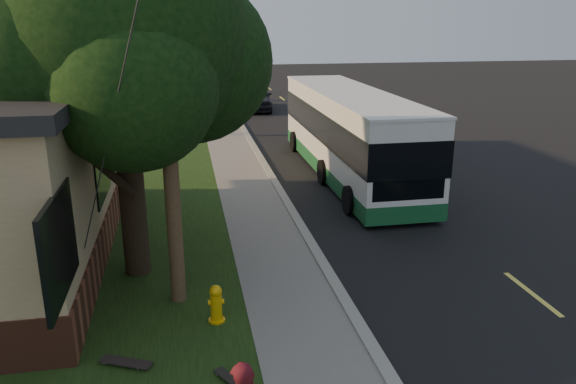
{
  "coord_description": "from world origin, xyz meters",
  "views": [
    {
      "loc": [
        -3.01,
        -9.49,
        5.57
      ],
      "look_at": [
        -0.61,
        3.3,
        1.5
      ],
      "focal_mm": 35.0,
      "sensor_mm": 36.0,
      "label": 1
    }
  ],
  "objects_px": {
    "traffic_signal": "(227,50)",
    "skateboard_main": "(230,379)",
    "bare_tree_near": "(171,92)",
    "leafy_tree": "(120,38)",
    "transit_bus": "(349,132)",
    "fire_hydrant": "(216,304)",
    "distant_car": "(256,97)",
    "skateboard_spare": "(126,362)",
    "utility_pole": "(164,72)",
    "bare_tree_far": "(181,72)"
  },
  "relations": [
    {
      "from": "utility_pole",
      "to": "transit_bus",
      "type": "height_order",
      "value": "utility_pole"
    },
    {
      "from": "utility_pole",
      "to": "skateboard_spare",
      "type": "height_order",
      "value": "utility_pole"
    },
    {
      "from": "fire_hydrant",
      "to": "skateboard_main",
      "type": "bearing_deg",
      "value": -87.36
    },
    {
      "from": "leafy_tree",
      "to": "distant_car",
      "type": "distance_m",
      "value": 23.85
    },
    {
      "from": "bare_tree_near",
      "to": "skateboard_main",
      "type": "bearing_deg",
      "value": -87.16
    },
    {
      "from": "bare_tree_far",
      "to": "traffic_signal",
      "type": "distance_m",
      "value": 5.44
    },
    {
      "from": "utility_pole",
      "to": "leafy_tree",
      "type": "relative_size",
      "value": 1.16
    },
    {
      "from": "transit_bus",
      "to": "skateboard_spare",
      "type": "relative_size",
      "value": 12.57
    },
    {
      "from": "fire_hydrant",
      "to": "bare_tree_near",
      "type": "distance_m",
      "value": 18.1
    },
    {
      "from": "traffic_signal",
      "to": "skateboard_main",
      "type": "relative_size",
      "value": 7.89
    },
    {
      "from": "leafy_tree",
      "to": "distant_car",
      "type": "bearing_deg",
      "value": 76.0
    },
    {
      "from": "bare_tree_near",
      "to": "skateboard_spare",
      "type": "height_order",
      "value": "bare_tree_near"
    },
    {
      "from": "fire_hydrant",
      "to": "skateboard_spare",
      "type": "bearing_deg",
      "value": -143.4
    },
    {
      "from": "fire_hydrant",
      "to": "skateboard_main",
      "type": "distance_m",
      "value": 1.93
    },
    {
      "from": "fire_hydrant",
      "to": "bare_tree_far",
      "type": "bearing_deg",
      "value": 90.76
    },
    {
      "from": "utility_pole",
      "to": "skateboard_main",
      "type": "bearing_deg",
      "value": -74.69
    },
    {
      "from": "utility_pole",
      "to": "bare_tree_near",
      "type": "xyz_separation_m",
      "value": [
        -0.19,
        17.01,
        -2.48
      ]
    },
    {
      "from": "leafy_tree",
      "to": "distant_car",
      "type": "xyz_separation_m",
      "value": [
        5.67,
        22.75,
        -4.36
      ]
    },
    {
      "from": "leafy_tree",
      "to": "skateboard_main",
      "type": "height_order",
      "value": "leafy_tree"
    },
    {
      "from": "bare_tree_near",
      "to": "traffic_signal",
      "type": "bearing_deg",
      "value": 75.96
    },
    {
      "from": "bare_tree_far",
      "to": "distant_car",
      "type": "xyz_separation_m",
      "value": [
        4.5,
        -4.6,
        -1.2
      ]
    },
    {
      "from": "fire_hydrant",
      "to": "skateboard_spare",
      "type": "height_order",
      "value": "fire_hydrant"
    },
    {
      "from": "fire_hydrant",
      "to": "utility_pole",
      "type": "distance_m",
      "value": 4.37
    },
    {
      "from": "fire_hydrant",
      "to": "leafy_tree",
      "type": "distance_m",
      "value": 5.65
    },
    {
      "from": "traffic_signal",
      "to": "transit_bus",
      "type": "xyz_separation_m",
      "value": [
        2.33,
        -24.36,
        -1.53
      ]
    },
    {
      "from": "bare_tree_far",
      "to": "skateboard_spare",
      "type": "xyz_separation_m",
      "value": [
        -1.16,
        -31.16,
        -1.87
      ]
    },
    {
      "from": "utility_pole",
      "to": "bare_tree_far",
      "type": "distance_m",
      "value": 29.13
    },
    {
      "from": "fire_hydrant",
      "to": "distant_car",
      "type": "distance_m",
      "value": 25.73
    },
    {
      "from": "bare_tree_far",
      "to": "skateboard_spare",
      "type": "bearing_deg",
      "value": -92.14
    },
    {
      "from": "leafy_tree",
      "to": "bare_tree_near",
      "type": "relative_size",
      "value": 1.81
    },
    {
      "from": "leafy_tree",
      "to": "bare_tree_near",
      "type": "distance_m",
      "value": 15.66
    },
    {
      "from": "transit_bus",
      "to": "distant_car",
      "type": "distance_m",
      "value": 15.84
    },
    {
      "from": "skateboard_main",
      "to": "bare_tree_near",
      "type": "bearing_deg",
      "value": 92.84
    },
    {
      "from": "bare_tree_far",
      "to": "transit_bus",
      "type": "height_order",
      "value": "bare_tree_far"
    },
    {
      "from": "transit_bus",
      "to": "skateboard_main",
      "type": "distance_m",
      "value": 12.81
    },
    {
      "from": "bare_tree_far",
      "to": "utility_pole",
      "type": "bearing_deg",
      "value": -90.6
    },
    {
      "from": "leafy_tree",
      "to": "bare_tree_near",
      "type": "xyz_separation_m",
      "value": [
        0.67,
        15.35,
        -3.02
      ]
    },
    {
      "from": "bare_tree_near",
      "to": "skateboard_spare",
      "type": "xyz_separation_m",
      "value": [
        -0.66,
        -19.16,
        -2.02
      ]
    },
    {
      "from": "traffic_signal",
      "to": "bare_tree_far",
      "type": "bearing_deg",
      "value": -131.19
    },
    {
      "from": "utility_pole",
      "to": "bare_tree_near",
      "type": "distance_m",
      "value": 17.19
    },
    {
      "from": "traffic_signal",
      "to": "transit_bus",
      "type": "bearing_deg",
      "value": -84.54
    },
    {
      "from": "distant_car",
      "to": "skateboard_main",
      "type": "bearing_deg",
      "value": -92.49
    },
    {
      "from": "transit_bus",
      "to": "utility_pole",
      "type": "bearing_deg",
      "value": -125.37
    },
    {
      "from": "traffic_signal",
      "to": "distant_car",
      "type": "height_order",
      "value": "traffic_signal"
    },
    {
      "from": "bare_tree_near",
      "to": "transit_bus",
      "type": "height_order",
      "value": "bare_tree_near"
    },
    {
      "from": "transit_bus",
      "to": "skateboard_main",
      "type": "relative_size",
      "value": 16.22
    },
    {
      "from": "leafy_tree",
      "to": "bare_tree_near",
      "type": "height_order",
      "value": "leafy_tree"
    },
    {
      "from": "skateboard_main",
      "to": "distant_car",
      "type": "height_order",
      "value": "distant_car"
    },
    {
      "from": "fire_hydrant",
      "to": "transit_bus",
      "type": "relative_size",
      "value": 0.07
    },
    {
      "from": "transit_bus",
      "to": "skateboard_main",
      "type": "xyz_separation_m",
      "value": [
        -5.34,
        -11.54,
        -1.51
      ]
    }
  ]
}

